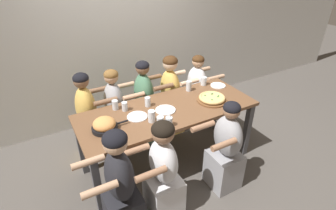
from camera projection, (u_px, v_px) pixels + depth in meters
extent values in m
plane|color=#514C47|center=(168.00, 162.00, 3.39)|extent=(18.00, 18.00, 0.00)
cube|color=silver|center=(119.00, 14.00, 3.64)|extent=(10.00, 0.06, 3.20)
cube|color=brown|center=(168.00, 110.00, 3.00)|extent=(2.06, 0.80, 0.04)
cube|color=#4C4C51|center=(98.00, 187.00, 2.54)|extent=(0.07, 0.07, 0.76)
cube|color=#4C4C51|center=(247.00, 130.00, 3.35)|extent=(0.07, 0.07, 0.76)
cube|color=#4C4C51|center=(81.00, 147.00, 3.05)|extent=(0.07, 0.07, 0.76)
cube|color=#4C4C51|center=(214.00, 106.00, 3.87)|extent=(0.07, 0.07, 0.76)
cylinder|color=brown|center=(212.00, 100.00, 3.15)|extent=(0.36, 0.36, 0.02)
torus|color=#DBB26B|center=(212.00, 98.00, 3.13)|extent=(0.32, 0.32, 0.04)
cylinder|color=#E5C675|center=(212.00, 98.00, 3.14)|extent=(0.27, 0.27, 0.03)
cylinder|color=#4C7A3D|center=(218.00, 97.00, 3.13)|extent=(0.02, 0.02, 0.01)
cylinder|color=#4C7A3D|center=(218.00, 96.00, 3.14)|extent=(0.02, 0.02, 0.01)
cylinder|color=#4C7A3D|center=(212.00, 94.00, 3.18)|extent=(0.02, 0.02, 0.01)
cylinder|color=#4C7A3D|center=(213.00, 94.00, 3.19)|extent=(0.02, 0.02, 0.01)
cylinder|color=#4C7A3D|center=(205.00, 95.00, 3.16)|extent=(0.02, 0.02, 0.01)
cylinder|color=#4C7A3D|center=(212.00, 100.00, 3.06)|extent=(0.02, 0.02, 0.01)
cylinder|color=black|center=(105.00, 128.00, 2.62)|extent=(0.26, 0.26, 0.04)
cylinder|color=black|center=(123.00, 122.00, 2.70)|extent=(0.12, 0.02, 0.02)
ellipsoid|color=#D68E4C|center=(104.00, 124.00, 2.60)|extent=(0.23, 0.23, 0.13)
cylinder|color=white|center=(218.00, 86.00, 3.50)|extent=(0.20, 0.20, 0.01)
cube|color=#B7B7BC|center=(218.00, 85.00, 3.50)|extent=(0.13, 0.07, 0.01)
cylinder|color=white|center=(165.00, 110.00, 2.95)|extent=(0.23, 0.23, 0.01)
cube|color=#B7B7BC|center=(165.00, 109.00, 2.95)|extent=(0.08, 0.15, 0.01)
cylinder|color=white|center=(137.00, 117.00, 2.84)|extent=(0.22, 0.22, 0.01)
cube|color=#B7B7BC|center=(137.00, 116.00, 2.83)|extent=(0.11, 0.13, 0.01)
cylinder|color=silver|center=(169.00, 122.00, 2.67)|extent=(0.07, 0.07, 0.11)
cylinder|color=#1EA8DB|center=(169.00, 123.00, 2.67)|extent=(0.06, 0.06, 0.08)
cylinder|color=black|center=(170.00, 120.00, 2.67)|extent=(0.01, 0.02, 0.13)
cylinder|color=silver|center=(204.00, 81.00, 3.51)|extent=(0.08, 0.08, 0.11)
cylinder|color=black|center=(204.00, 83.00, 3.52)|extent=(0.07, 0.07, 0.06)
cylinder|color=silver|center=(115.00, 105.00, 2.95)|extent=(0.07, 0.07, 0.11)
cylinder|color=silver|center=(125.00, 106.00, 2.93)|extent=(0.06, 0.06, 0.10)
cylinder|color=silver|center=(125.00, 108.00, 2.94)|extent=(0.06, 0.06, 0.07)
cylinder|color=silver|center=(148.00, 102.00, 3.02)|extent=(0.07, 0.07, 0.11)
cylinder|color=black|center=(148.00, 104.00, 3.03)|extent=(0.06, 0.06, 0.06)
cylinder|color=silver|center=(189.00, 86.00, 3.35)|extent=(0.07, 0.07, 0.13)
cylinder|color=black|center=(189.00, 87.00, 3.36)|extent=(0.06, 0.06, 0.10)
cylinder|color=silver|center=(152.00, 116.00, 2.73)|extent=(0.08, 0.08, 0.13)
cylinder|color=silver|center=(160.00, 122.00, 2.65)|extent=(0.07, 0.07, 0.12)
cylinder|color=black|center=(160.00, 125.00, 2.66)|extent=(0.07, 0.07, 0.06)
cube|color=gold|center=(170.00, 117.00, 3.91)|extent=(0.32, 0.34, 0.45)
ellipsoid|color=gold|center=(170.00, 88.00, 3.66)|extent=(0.24, 0.36, 0.53)
sphere|color=beige|center=(170.00, 63.00, 3.48)|extent=(0.20, 0.20, 0.20)
ellipsoid|color=#422814|center=(170.00, 61.00, 3.47)|extent=(0.20, 0.20, 0.14)
cylinder|color=beige|center=(177.00, 73.00, 3.83)|extent=(0.28, 0.06, 0.06)
cylinder|color=beige|center=(189.00, 82.00, 3.57)|extent=(0.28, 0.06, 0.06)
cube|color=#99999E|center=(223.00, 169.00, 2.97)|extent=(0.32, 0.34, 0.45)
ellipsoid|color=#99999E|center=(228.00, 136.00, 2.74)|extent=(0.24, 0.36, 0.47)
sphere|color=#9E7051|center=(232.00, 110.00, 2.58)|extent=(0.17, 0.17, 0.17)
ellipsoid|color=black|center=(232.00, 108.00, 2.56)|extent=(0.18, 0.18, 0.12)
cylinder|color=#9E7051|center=(224.00, 145.00, 2.48)|extent=(0.28, 0.06, 0.06)
cylinder|color=#9E7051|center=(203.00, 126.00, 2.73)|extent=(0.28, 0.06, 0.06)
ellipsoid|color=#232328|center=(119.00, 175.00, 2.23)|extent=(0.24, 0.36, 0.51)
sphere|color=tan|center=(115.00, 143.00, 2.05)|extent=(0.20, 0.20, 0.20)
ellipsoid|color=black|center=(115.00, 139.00, 2.03)|extent=(0.20, 0.20, 0.14)
cylinder|color=tan|center=(100.00, 190.00, 1.96)|extent=(0.28, 0.06, 0.06)
cylinder|color=tan|center=(88.00, 162.00, 2.22)|extent=(0.28, 0.06, 0.06)
cube|color=gold|center=(92.00, 140.00, 3.42)|extent=(0.32, 0.34, 0.45)
ellipsoid|color=gold|center=(86.00, 108.00, 3.17)|extent=(0.24, 0.36, 0.55)
sphere|color=brown|center=(81.00, 81.00, 2.99)|extent=(0.18, 0.18, 0.18)
ellipsoid|color=black|center=(81.00, 78.00, 2.97)|extent=(0.18, 0.18, 0.13)
cylinder|color=brown|center=(97.00, 90.00, 3.32)|extent=(0.28, 0.06, 0.06)
cylinder|color=brown|center=(106.00, 101.00, 3.07)|extent=(0.28, 0.06, 0.06)
cube|color=silver|center=(164.00, 195.00, 2.65)|extent=(0.32, 0.34, 0.45)
ellipsoid|color=silver|center=(163.00, 161.00, 2.42)|extent=(0.24, 0.36, 0.46)
sphere|color=#9E7051|center=(163.00, 133.00, 2.25)|extent=(0.20, 0.20, 0.20)
ellipsoid|color=black|center=(163.00, 129.00, 2.24)|extent=(0.21, 0.21, 0.14)
cylinder|color=#9E7051|center=(151.00, 174.00, 2.16)|extent=(0.28, 0.06, 0.06)
cylinder|color=#9E7051|center=(135.00, 150.00, 2.42)|extent=(0.28, 0.06, 0.06)
cube|color=#477556|center=(145.00, 124.00, 3.74)|extent=(0.32, 0.34, 0.45)
ellipsoid|color=#477556|center=(144.00, 93.00, 3.49)|extent=(0.24, 0.36, 0.55)
sphere|color=brown|center=(143.00, 68.00, 3.31)|extent=(0.18, 0.18, 0.18)
ellipsoid|color=black|center=(142.00, 66.00, 3.29)|extent=(0.18, 0.18, 0.12)
cylinder|color=brown|center=(152.00, 77.00, 3.64)|extent=(0.28, 0.06, 0.06)
cylinder|color=brown|center=(163.00, 87.00, 3.39)|extent=(0.28, 0.06, 0.06)
cube|color=#99999E|center=(118.00, 133.00, 3.57)|extent=(0.32, 0.34, 0.45)
ellipsoid|color=#99999E|center=(114.00, 102.00, 3.32)|extent=(0.24, 0.36, 0.52)
sphere|color=tan|center=(111.00, 77.00, 3.15)|extent=(0.17, 0.17, 0.17)
ellipsoid|color=brown|center=(111.00, 75.00, 3.13)|extent=(0.18, 0.18, 0.12)
cylinder|color=tan|center=(124.00, 85.00, 3.48)|extent=(0.28, 0.06, 0.06)
cylinder|color=tan|center=(134.00, 96.00, 3.23)|extent=(0.28, 0.06, 0.06)
cube|color=silver|center=(195.00, 109.00, 4.10)|extent=(0.32, 0.34, 0.45)
ellipsoid|color=silver|center=(197.00, 82.00, 3.87)|extent=(0.24, 0.36, 0.48)
sphere|color=tan|center=(198.00, 61.00, 3.70)|extent=(0.17, 0.17, 0.17)
ellipsoid|color=#422814|center=(198.00, 59.00, 3.69)|extent=(0.18, 0.18, 0.12)
cylinder|color=tan|center=(202.00, 70.00, 4.03)|extent=(0.28, 0.06, 0.06)
cylinder|color=tan|center=(216.00, 78.00, 3.77)|extent=(0.28, 0.06, 0.06)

